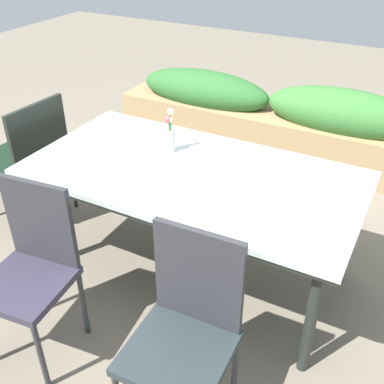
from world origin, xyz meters
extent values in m
plane|color=#756B5B|center=(0.00, 0.00, 0.00)|extent=(12.00, 12.00, 0.00)
cube|color=silver|center=(0.00, -0.09, 0.72)|extent=(1.90, 0.99, 0.03)
cube|color=#232823|center=(0.00, -0.09, 0.69)|extent=(1.86, 0.97, 0.02)
cylinder|color=#232823|center=(-0.85, -0.48, 0.35)|extent=(0.06, 0.06, 0.70)
cylinder|color=#232823|center=(0.85, -0.48, 0.35)|extent=(0.06, 0.06, 0.70)
cylinder|color=#232823|center=(-0.85, 0.30, 0.35)|extent=(0.06, 0.06, 0.70)
cylinder|color=#232823|center=(0.85, 0.30, 0.35)|extent=(0.06, 0.06, 0.70)
cube|color=#262F33|center=(0.43, -1.02, 0.45)|extent=(0.43, 0.43, 0.04)
cube|color=#2D2D33|center=(0.42, -0.82, 0.71)|extent=(0.40, 0.04, 0.49)
cylinder|color=#2D2D33|center=(0.61, -0.82, 0.22)|extent=(0.03, 0.03, 0.44)
cylinder|color=#2D2D33|center=(0.23, -0.83, 0.22)|extent=(0.03, 0.03, 0.44)
cube|color=#312C3E|center=(-0.43, -1.02, 0.45)|extent=(0.44, 0.44, 0.04)
cube|color=#2D2D33|center=(-0.45, -0.83, 0.70)|extent=(0.38, 0.07, 0.47)
cylinder|color=#2D2D33|center=(-0.23, -1.18, 0.22)|extent=(0.03, 0.03, 0.44)
cylinder|color=#2D2D33|center=(-0.27, -0.82, 0.22)|extent=(0.03, 0.03, 0.44)
cylinder|color=#2D2D33|center=(-0.63, -0.86, 0.22)|extent=(0.03, 0.03, 0.44)
cube|color=black|center=(-1.39, -0.09, 0.48)|extent=(0.52, 0.52, 0.04)
cube|color=black|center=(-1.15, -0.10, 0.71)|extent=(0.06, 0.47, 0.44)
cylinder|color=black|center=(-1.60, 0.15, 0.23)|extent=(0.03, 0.03, 0.47)
cylinder|color=black|center=(-1.17, -0.33, 0.23)|extent=(0.03, 0.03, 0.47)
cylinder|color=black|center=(-1.14, 0.13, 0.23)|extent=(0.03, 0.03, 0.47)
cylinder|color=silver|center=(-0.23, 0.06, 0.80)|extent=(0.07, 0.07, 0.14)
cylinder|color=#47843D|center=(-0.23, 0.06, 0.89)|extent=(0.01, 0.01, 0.11)
sphere|color=#DB4C56|center=(-0.23, 0.06, 0.94)|extent=(0.03, 0.03, 0.03)
cylinder|color=#47843D|center=(-0.24, 0.06, 0.89)|extent=(0.01, 0.00, 0.11)
sphere|color=#DB4C56|center=(-0.24, 0.06, 0.94)|extent=(0.04, 0.04, 0.04)
cylinder|color=#47843D|center=(-0.23, 0.07, 0.91)|extent=(0.01, 0.01, 0.16)
sphere|color=white|center=(-0.23, 0.07, 0.99)|extent=(0.04, 0.04, 0.04)
cylinder|color=#47843D|center=(-0.23, 0.06, 0.89)|extent=(0.01, 0.01, 0.11)
sphere|color=white|center=(-0.23, 0.06, 0.94)|extent=(0.03, 0.03, 0.03)
cylinder|color=#47843D|center=(-0.23, 0.07, 0.89)|extent=(0.01, 0.01, 0.11)
sphere|color=pink|center=(-0.23, 0.07, 0.94)|extent=(0.02, 0.02, 0.02)
cube|color=#9E7F56|center=(-0.17, 1.69, 0.20)|extent=(2.87, 0.50, 0.41)
ellipsoid|color=#2D662D|center=(-0.81, 1.69, 0.51)|extent=(1.29, 0.45, 0.36)
ellipsoid|color=#387233|center=(0.48, 1.69, 0.53)|extent=(1.29, 0.45, 0.40)
camera|label=1|loc=(1.07, -2.10, 2.04)|focal=43.43mm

